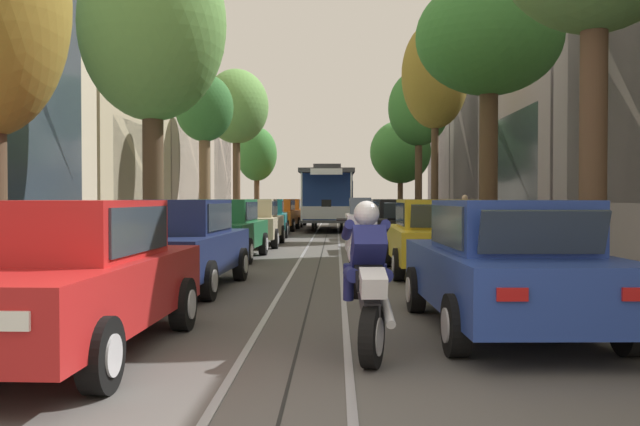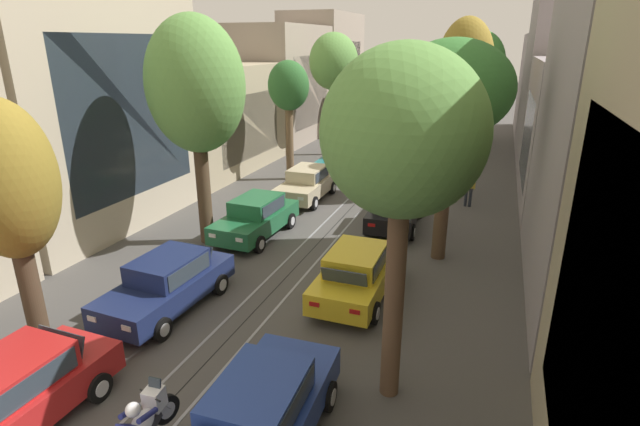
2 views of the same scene
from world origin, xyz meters
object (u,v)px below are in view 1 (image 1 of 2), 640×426
Objects in this scene: parked_car_navy_second_left at (177,244)px; cable_car_trolley at (328,198)px; parked_car_red_near_left at (66,277)px; parked_car_blue_near_right at (506,265)px; parked_car_beige_fourth_left at (253,222)px; street_tree_kerb_right_mid at (435,76)px; street_tree_kerb_right_far at (400,152)px; street_tree_kerb_right_second at (489,40)px; parked_car_orange_sixth_left at (278,215)px; parked_car_green_mid_left at (223,229)px; parked_car_black_fifth_right at (376,215)px; parked_car_brown_sixth_right at (374,213)px; street_tree_kerb_right_fourth at (419,109)px; street_tree_kerb_left_fourth at (236,108)px; parked_car_yellow_second_right at (435,236)px; street_tree_kerb_left_second at (152,28)px; parked_car_teal_fifth_left at (265,218)px; parked_car_white_fourth_right at (385,219)px; street_tree_kerb_left_far at (257,155)px; motorcycle_with_rider at (366,272)px; parked_car_orange_far_left at (288,213)px; pedestrian_on_left_pavement at (465,216)px; parked_car_black_mid_right at (400,225)px.

parked_car_navy_second_left is 23.32m from cable_car_trolley.
parked_car_blue_near_right is at bearing 15.19° from parked_car_red_near_left.
street_tree_kerb_right_mid reaches higher than parked_car_beige_fourth_left.
parked_car_red_near_left is at bearing -101.09° from street_tree_kerb_right_far.
parked_car_red_near_left and parked_car_beige_fourth_left have the same top height.
street_tree_kerb_right_second is at bearing 78.53° from parked_car_blue_near_right.
street_tree_kerb_right_far is (6.70, 28.91, 3.60)m from parked_car_navy_second_left.
street_tree_kerb_right_mid reaches higher than parked_car_orange_sixth_left.
parked_car_black_fifth_right is (4.90, 14.77, 0.00)m from parked_car_green_mid_left.
street_tree_kerb_right_second is at bearing 58.84° from parked_car_red_near_left.
parked_car_brown_sixth_right is 4.30m from cable_car_trolley.
parked_car_red_near_left is 0.55× the size of street_tree_kerb_right_fourth.
parked_car_blue_near_right is at bearing -74.42° from street_tree_kerb_left_fourth.
street_tree_kerb_right_fourth is at bearing 84.05° from parked_car_yellow_second_right.
street_tree_kerb_right_far is at bearing 70.80° from street_tree_kerb_left_second.
parked_car_teal_fifth_left is 0.59× the size of street_tree_kerb_right_second.
parked_car_white_fourth_right is 15.37m from street_tree_kerb_left_far.
street_tree_kerb_right_mid reaches higher than parked_car_black_fifth_right.
street_tree_kerb_left_fourth is 1.06× the size of street_tree_kerb_right_second.
parked_car_green_mid_left is 1.00× the size of parked_car_black_fifth_right.
parked_car_brown_sixth_right is 20.93m from street_tree_kerb_right_second.
street_tree_kerb_right_second is 22.67m from street_tree_kerb_right_far.
street_tree_kerb_left_second is at bearing -107.11° from parked_car_brown_sixth_right.
parked_car_brown_sixth_right is 2.27× the size of motorcycle_with_rider.
street_tree_kerb_left_second is (-6.44, -15.91, 5.02)m from parked_car_black_fifth_right.
parked_car_red_near_left is at bearing -89.65° from parked_car_orange_sixth_left.
parked_car_yellow_second_right and parked_car_black_fifth_right have the same top height.
parked_car_teal_fifth_left is 11.15m from parked_car_brown_sixth_right.
street_tree_kerb_left_fourth is at bearing 142.07° from street_tree_kerb_right_mid.
parked_car_black_fifth_right is at bearing 90.60° from parked_car_yellow_second_right.
street_tree_kerb_right_second is (8.94, -14.78, -0.23)m from street_tree_kerb_left_fourth.
parked_car_orange_far_left is 4.13m from street_tree_kerb_left_far.
motorcycle_with_rider reaches higher than parked_car_brown_sixth_right.
parked_car_beige_fourth_left is 0.52× the size of street_tree_kerb_right_mid.
pedestrian_on_left_pavement is at bearing -51.48° from parked_car_orange_sixth_left.
parked_car_green_mid_left is at bearing 91.69° from parked_car_navy_second_left.
parked_car_navy_second_left is 10.04m from parked_car_black_mid_right.
parked_car_red_near_left and parked_car_brown_sixth_right have the same top height.
parked_car_black_mid_right is (4.80, -2.18, 0.00)m from parked_car_beige_fourth_left.
pedestrian_on_left_pavement reaches higher than parked_car_navy_second_left.
parked_car_black_fifth_right is at bearing 79.68° from parked_car_red_near_left.
parked_car_black_mid_right is (4.90, -13.28, 0.00)m from parked_car_orange_sixth_left.
parked_car_red_near_left is 28.11m from street_tree_kerb_right_fourth.
street_tree_kerb_right_fourth is at bearing 75.61° from parked_car_red_near_left.
parked_car_white_fourth_right is 11.56m from parked_car_brown_sixth_right.
parked_car_black_mid_right is at bearing -80.59° from cable_car_trolley.
parked_car_teal_fifth_left is at bearing 90.09° from parked_car_green_mid_left.
street_tree_kerb_right_second reaches higher than parked_car_navy_second_left.
parked_car_yellow_second_right is at bearing -93.88° from street_tree_kerb_right_far.
parked_car_white_fourth_right is 0.52× the size of street_tree_kerb_right_mid.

